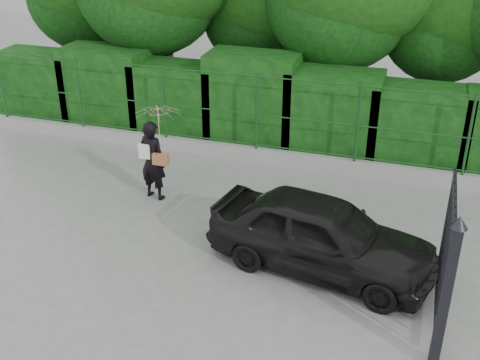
% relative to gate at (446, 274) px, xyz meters
% --- Properties ---
extents(ground, '(80.00, 80.00, 0.00)m').
position_rel_gate_xyz_m(ground, '(-4.60, 0.72, -1.19)').
color(ground, gray).
extents(kerb, '(14.00, 0.25, 0.30)m').
position_rel_gate_xyz_m(kerb, '(-4.60, 5.22, -1.04)').
color(kerb, '#9E9E99').
rests_on(kerb, ground).
extents(fence, '(14.13, 0.06, 1.80)m').
position_rel_gate_xyz_m(fence, '(-4.38, 5.22, 0.01)').
color(fence, '#174219').
rests_on(fence, kerb).
extents(hedge, '(14.20, 1.20, 2.27)m').
position_rel_gate_xyz_m(hedge, '(-4.64, 6.22, -0.20)').
color(hedge, black).
rests_on(hedge, ground).
extents(gate, '(0.22, 2.33, 2.36)m').
position_rel_gate_xyz_m(gate, '(0.00, 0.00, 0.00)').
color(gate, black).
rests_on(gate, ground).
extents(woman, '(0.95, 0.93, 2.00)m').
position_rel_gate_xyz_m(woman, '(-5.60, 2.85, 0.11)').
color(woman, black).
rests_on(woman, ground).
extents(car, '(4.07, 2.24, 1.31)m').
position_rel_gate_xyz_m(car, '(-1.93, 1.35, -0.53)').
color(car, black).
rests_on(car, ground).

